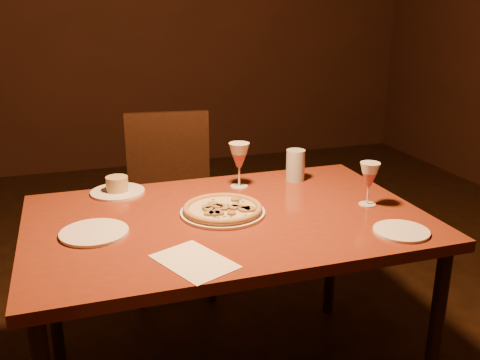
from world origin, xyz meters
name	(u,v)px	position (x,y,z in m)	size (l,w,h in m)	color
dining_table	(227,233)	(0.24, 0.26, 0.68)	(1.39, 0.90, 0.75)	maroon
chair_far	(171,192)	(0.21, 1.20, 0.52)	(0.50, 0.50, 0.92)	black
pizza_plate	(223,209)	(0.23, 0.28, 0.76)	(0.31, 0.31, 0.03)	white
ramekin_saucer	(117,188)	(-0.11, 0.63, 0.77)	(0.21, 0.21, 0.07)	white
wine_glass_far	(239,165)	(0.38, 0.55, 0.84)	(0.08, 0.08, 0.19)	#BA544D
wine_glass_right	(369,184)	(0.77, 0.20, 0.83)	(0.07, 0.07, 0.16)	#BA544D
water_tumbler	(295,165)	(0.63, 0.56, 0.81)	(0.08, 0.08, 0.13)	#B2BCC3
side_plate_left	(94,233)	(-0.22, 0.24, 0.75)	(0.22, 0.22, 0.01)	white
side_plate_near	(401,231)	(0.75, -0.06, 0.75)	(0.18, 0.18, 0.01)	white
menu_card	(194,261)	(0.05, -0.05, 0.75)	(0.17, 0.24, 0.00)	white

